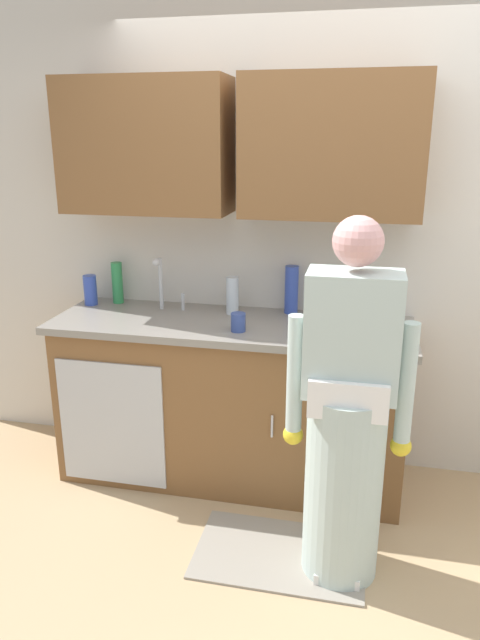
{
  "coord_description": "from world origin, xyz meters",
  "views": [
    {
      "loc": [
        0.14,
        -2.25,
        1.91
      ],
      "look_at": [
        -0.47,
        0.55,
        1.0
      ],
      "focal_mm": 32.8,
      "sensor_mm": 36.0,
      "label": 1
    }
  ],
  "objects_px": {
    "sink": "(160,319)",
    "bottle_dish_liquid": "(117,283)",
    "bottle_soap": "(355,303)",
    "person_at_sink": "(346,434)",
    "bottle_cleaner_spray": "(90,290)",
    "bottle_water_tall": "(232,296)",
    "cup_by_sink": "(238,322)",
    "bottle_water_short": "(291,290)",
    "sponge": "(319,328)"
  },
  "relations": [
    {
      "from": "sink",
      "to": "bottle_dish_liquid",
      "type": "relative_size",
      "value": 2.02
    },
    {
      "from": "sink",
      "to": "bottle_soap",
      "type": "xyz_separation_m",
      "value": [
        1.07,
        0.19,
        0.1
      ]
    },
    {
      "from": "person_at_sink",
      "to": "bottle_cleaner_spray",
      "type": "xyz_separation_m",
      "value": [
        -1.55,
        0.82,
        0.34
      ]
    },
    {
      "from": "bottle_water_tall",
      "to": "bottle_cleaner_spray",
      "type": "relative_size",
      "value": 1.2
    },
    {
      "from": "bottle_cleaner_spray",
      "to": "cup_by_sink",
      "type": "height_order",
      "value": "bottle_cleaner_spray"
    },
    {
      "from": "sink",
      "to": "person_at_sink",
      "type": "distance_m",
      "value": 1.29
    },
    {
      "from": "bottle_water_tall",
      "to": "bottle_water_short",
      "type": "xyz_separation_m",
      "value": [
        0.32,
        0.09,
        0.03
      ]
    },
    {
      "from": "bottle_cleaner_spray",
      "to": "cup_by_sink",
      "type": "relative_size",
      "value": 1.84
    },
    {
      "from": "bottle_soap",
      "to": "bottle_water_short",
      "type": "height_order",
      "value": "bottle_water_short"
    },
    {
      "from": "person_at_sink",
      "to": "bottle_water_tall",
      "type": "bearing_deg",
      "value": 130.09
    },
    {
      "from": "sink",
      "to": "sponge",
      "type": "height_order",
      "value": "sink"
    },
    {
      "from": "bottle_soap",
      "to": "bottle_dish_liquid",
      "type": "xyz_separation_m",
      "value": [
        -1.4,
        0.02,
        0.04
      ]
    },
    {
      "from": "bottle_soap",
      "to": "bottle_dish_liquid",
      "type": "relative_size",
      "value": 0.71
    },
    {
      "from": "bottle_cleaner_spray",
      "to": "cup_by_sink",
      "type": "distance_m",
      "value": 1.01
    },
    {
      "from": "person_at_sink",
      "to": "bottle_water_short",
      "type": "height_order",
      "value": "person_at_sink"
    },
    {
      "from": "sink",
      "to": "bottle_water_short",
      "type": "xyz_separation_m",
      "value": [
        0.71,
        0.22,
        0.15
      ]
    },
    {
      "from": "person_at_sink",
      "to": "sponge",
      "type": "height_order",
      "value": "person_at_sink"
    },
    {
      "from": "bottle_dish_liquid",
      "to": "bottle_soap",
      "type": "bearing_deg",
      "value": -0.62
    },
    {
      "from": "bottle_cleaner_spray",
      "to": "bottle_dish_liquid",
      "type": "distance_m",
      "value": 0.16
    },
    {
      "from": "cup_by_sink",
      "to": "sponge",
      "type": "bearing_deg",
      "value": 12.91
    },
    {
      "from": "bottle_dish_liquid",
      "to": "sponge",
      "type": "bearing_deg",
      "value": -12.6
    },
    {
      "from": "bottle_soap",
      "to": "bottle_cleaner_spray",
      "type": "xyz_separation_m",
      "value": [
        -1.55,
        -0.06,
        0.0
      ]
    },
    {
      "from": "bottle_water_short",
      "to": "bottle_dish_liquid",
      "type": "relative_size",
      "value": 1.1
    },
    {
      "from": "person_at_sink",
      "to": "bottle_cleaner_spray",
      "type": "distance_m",
      "value": 1.79
    },
    {
      "from": "bottle_water_short",
      "to": "bottle_soap",
      "type": "bearing_deg",
      "value": -4.58
    },
    {
      "from": "person_at_sink",
      "to": "cup_by_sink",
      "type": "bearing_deg",
      "value": 138.46
    },
    {
      "from": "bottle_water_short",
      "to": "sponge",
      "type": "height_order",
      "value": "bottle_water_short"
    },
    {
      "from": "bottle_water_tall",
      "to": "bottle_soap",
      "type": "distance_m",
      "value": 0.68
    },
    {
      "from": "bottle_dish_liquid",
      "to": "bottle_water_tall",
      "type": "bearing_deg",
      "value": -5.87
    },
    {
      "from": "bottle_dish_liquid",
      "to": "sponge",
      "type": "distance_m",
      "value": 1.27
    },
    {
      "from": "bottle_soap",
      "to": "cup_by_sink",
      "type": "relative_size",
      "value": 1.83
    },
    {
      "from": "sponge",
      "to": "bottle_water_tall",
      "type": "bearing_deg",
      "value": 158.4
    },
    {
      "from": "bottle_soap",
      "to": "cup_by_sink",
      "type": "bearing_deg",
      "value": -148.66
    },
    {
      "from": "bottle_soap",
      "to": "bottle_cleaner_spray",
      "type": "distance_m",
      "value": 1.55
    },
    {
      "from": "sink",
      "to": "sponge",
      "type": "bearing_deg",
      "value": -4.24
    },
    {
      "from": "sponge",
      "to": "bottle_water_short",
      "type": "bearing_deg",
      "value": 122.69
    },
    {
      "from": "bottle_dish_liquid",
      "to": "sponge",
      "type": "relative_size",
      "value": 2.25
    },
    {
      "from": "bottle_water_tall",
      "to": "bottle_cleaner_spray",
      "type": "bearing_deg",
      "value": 179.74
    },
    {
      "from": "sponge",
      "to": "sink",
      "type": "bearing_deg",
      "value": 175.76
    },
    {
      "from": "bottle_water_tall",
      "to": "cup_by_sink",
      "type": "xyz_separation_m",
      "value": [
        0.1,
        -0.29,
        -0.06
      ]
    },
    {
      "from": "sink",
      "to": "bottle_cleaner_spray",
      "type": "relative_size",
      "value": 2.82
    },
    {
      "from": "bottle_cleaner_spray",
      "to": "sponge",
      "type": "height_order",
      "value": "bottle_cleaner_spray"
    },
    {
      "from": "bottle_soap",
      "to": "bottle_water_short",
      "type": "relative_size",
      "value": 0.65
    },
    {
      "from": "sponge",
      "to": "person_at_sink",
      "type": "bearing_deg",
      "value": -73.75
    },
    {
      "from": "sink",
      "to": "person_at_sink",
      "type": "height_order",
      "value": "person_at_sink"
    },
    {
      "from": "sponge",
      "to": "bottle_soap",
      "type": "bearing_deg",
      "value": 56.48
    },
    {
      "from": "cup_by_sink",
      "to": "sponge",
      "type": "xyz_separation_m",
      "value": [
        0.41,
        0.09,
        -0.03
      ]
    },
    {
      "from": "sink",
      "to": "sponge",
      "type": "distance_m",
      "value": 0.9
    },
    {
      "from": "sink",
      "to": "cup_by_sink",
      "type": "distance_m",
      "value": 0.51
    },
    {
      "from": "bottle_dish_liquid",
      "to": "cup_by_sink",
      "type": "bearing_deg",
      "value": -24.14
    }
  ]
}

